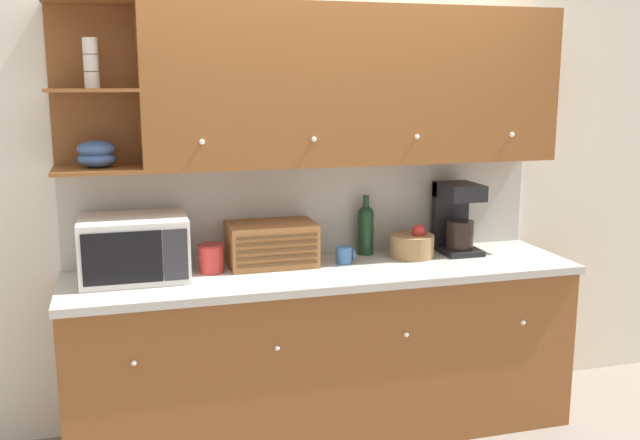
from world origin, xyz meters
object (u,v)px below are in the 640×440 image
at_px(fruit_basket, 412,245).
at_px(bread_box, 271,244).
at_px(wine_bottle, 366,228).
at_px(storage_canister, 211,258).
at_px(coffee_maker, 456,216).
at_px(mug, 344,255).
at_px(microwave, 134,248).

bearing_deg(fruit_basket, bread_box, 176.74).
relative_size(wine_bottle, fruit_basket, 1.36).
distance_m(storage_canister, fruit_basket, 1.10).
distance_m(bread_box, wine_bottle, 0.56).
bearing_deg(coffee_maker, bread_box, -179.62).
distance_m(storage_canister, bread_box, 0.33).
bearing_deg(mug, microwave, 179.51).
xyz_separation_m(microwave, storage_canister, (0.38, 0.01, -0.08)).
relative_size(storage_canister, wine_bottle, 0.44).
distance_m(microwave, coffee_maker, 1.77).
bearing_deg(bread_box, fruit_basket, -3.26).
relative_size(wine_bottle, coffee_maker, 0.85).
bearing_deg(coffee_maker, fruit_basket, -169.83).
height_order(microwave, coffee_maker, coffee_maker).
bearing_deg(storage_canister, bread_box, 10.57).
distance_m(mug, fruit_basket, 0.40).
height_order(bread_box, fruit_basket, bread_box).
relative_size(microwave, fruit_basket, 2.09).
height_order(microwave, mug, microwave).
distance_m(wine_bottle, fruit_basket, 0.27).
height_order(storage_canister, wine_bottle, wine_bottle).
distance_m(wine_bottle, coffee_maker, 0.52).
relative_size(storage_canister, mug, 1.46).
relative_size(mug, coffee_maker, 0.25).
relative_size(bread_box, coffee_maker, 1.16).
bearing_deg(fruit_basket, coffee_maker, 10.17).
relative_size(bread_box, wine_bottle, 1.36).
bearing_deg(microwave, mug, -0.49).
height_order(storage_canister, coffee_maker, coffee_maker).
xyz_separation_m(storage_canister, wine_bottle, (0.88, 0.15, 0.08)).
relative_size(microwave, storage_canister, 3.51).
bearing_deg(wine_bottle, mug, -136.51).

